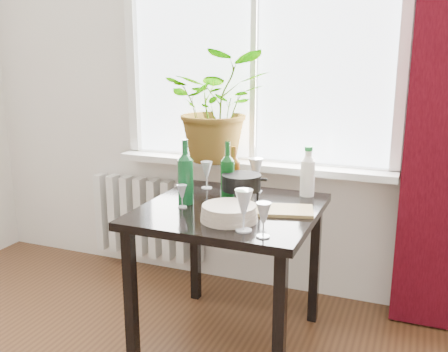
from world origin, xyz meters
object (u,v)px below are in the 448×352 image
at_px(wineglass_front_right, 244,210).
at_px(wineglass_far_right, 263,220).
at_px(potted_plant, 218,106).
at_px(bottle_amber, 234,171).
at_px(wine_bottle_left, 185,171).
at_px(fondue_pot, 241,189).
at_px(cleaning_bottle, 308,171).
at_px(wine_bottle_right, 227,171).
at_px(wineglass_back_left, 207,175).
at_px(wineglass_front_left, 182,196).
at_px(plate_stack, 229,213).
at_px(tv_remote, 221,219).
at_px(table, 230,224).
at_px(radiator, 148,218).
at_px(cutting_board, 283,210).
at_px(wineglass_back_center, 256,175).

height_order(wineglass_front_right, wineglass_far_right, wineglass_front_right).
xyz_separation_m(potted_plant, bottle_amber, (0.24, -0.36, -0.30)).
xyz_separation_m(potted_plant, wineglass_far_right, (0.57, -0.88, -0.36)).
bearing_deg(wineglass_far_right, wine_bottle_left, 148.34).
bearing_deg(fondue_pot, cleaning_bottle, 58.86).
bearing_deg(wine_bottle_left, cleaning_bottle, 34.17).
bearing_deg(wine_bottle_right, wineglass_back_left, 138.64).
distance_m(bottle_amber, wineglass_back_left, 0.23).
distance_m(cleaning_bottle, wineglass_front_right, 0.65).
distance_m(wineglass_front_left, plate_stack, 0.30).
distance_m(bottle_amber, tv_remote, 0.43).
bearing_deg(fondue_pot, wineglass_front_left, -132.00).
bearing_deg(tv_remote, wineglass_back_left, 116.17).
height_order(table, potted_plant, potted_plant).
distance_m(potted_plant, wineglass_front_left, 0.75).
xyz_separation_m(table, wine_bottle_right, (-0.06, 0.11, 0.25)).
xyz_separation_m(wine_bottle_right, plate_stack, (0.13, -0.30, -0.12)).
height_order(table, wineglass_far_right, wineglass_far_right).
bearing_deg(wine_bottle_right, wine_bottle_left, -141.75).
relative_size(radiator, wineglass_back_left, 5.10).
bearing_deg(wineglass_front_left, wine_bottle_right, 51.96).
height_order(wine_bottle_left, bottle_amber, wine_bottle_left).
xyz_separation_m(wineglass_front_right, wineglass_far_right, (0.10, -0.04, -0.02)).
height_order(wine_bottle_right, fondue_pot, wine_bottle_right).
distance_m(radiator, fondue_pot, 1.13).
relative_size(radiator, table, 0.94).
bearing_deg(wineglass_far_right, tv_remote, 152.09).
bearing_deg(wineglass_front_right, table, 120.60).
relative_size(wineglass_back_left, cutting_board, 0.55).
height_order(wineglass_front_right, tv_remote, wineglass_front_right).
xyz_separation_m(bottle_amber, plate_stack, (0.12, -0.38, -0.10)).
distance_m(wineglass_far_right, wineglass_back_center, 0.70).
xyz_separation_m(wine_bottle_left, plate_stack, (0.30, -0.16, -0.13)).
bearing_deg(bottle_amber, wineglass_back_center, 57.51).
relative_size(wineglass_front_right, fondue_pot, 0.83).
height_order(wine_bottle_right, wineglass_front_right, wine_bottle_right).
bearing_deg(wine_bottle_left, tv_remote, -34.80).
bearing_deg(wineglass_front_left, tv_remote, -24.64).
xyz_separation_m(potted_plant, wine_bottle_left, (0.06, -0.57, -0.27)).
relative_size(tv_remote, cutting_board, 0.54).
relative_size(cleaning_bottle, wineglass_far_right, 1.75).
height_order(wine_bottle_left, wineglass_front_right, wine_bottle_left).
bearing_deg(wineglass_front_right, wine_bottle_left, 146.21).
bearing_deg(fondue_pot, wineglass_far_right, -44.67).
relative_size(table, tv_remote, 5.52).
bearing_deg(wineglass_back_center, table, -95.29).
bearing_deg(bottle_amber, potted_plant, 123.45).
bearing_deg(plate_stack, bottle_amber, 107.73).
xyz_separation_m(wineglass_far_right, wineglass_back_center, (-0.25, 0.65, 0.02)).
relative_size(cleaning_bottle, wineglass_back_left, 1.70).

